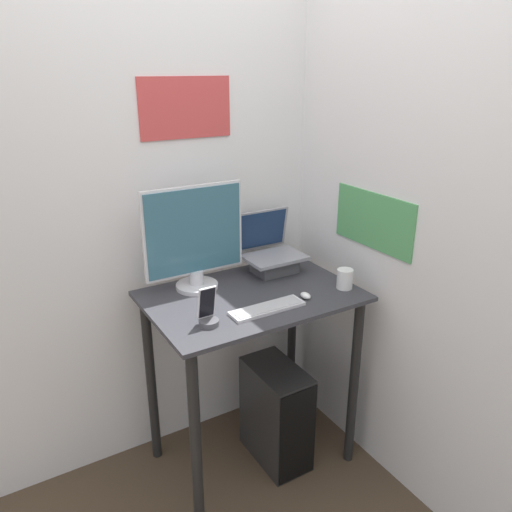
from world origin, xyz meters
The scene contains 11 objects.
ground_plane centered at (0.00, 0.00, 0.00)m, with size 12.00×12.00×0.00m, color #473828.
wall_back centered at (0.00, 0.72, 1.30)m, with size 6.00×0.06×2.60m.
wall_side_right centered at (0.55, 0.00, 1.30)m, with size 0.06×6.00×2.60m.
desk centered at (0.00, 0.32, 0.73)m, with size 0.94×0.63×0.92m.
laptop centered at (0.23, 0.50, 1.00)m, with size 0.29×0.25×0.29m.
monitor centered at (-0.18, 0.51, 1.15)m, with size 0.48×0.20×0.48m.
keyboard centered at (-0.02, 0.15, 0.93)m, with size 0.33×0.10×0.02m.
mouse centered at (0.18, 0.16, 0.94)m, with size 0.04×0.06×0.03m.
cell_phone centered at (-0.29, 0.16, 0.97)m, with size 0.08×0.08×0.16m.
computer_tower centered at (0.11, 0.26, 0.26)m, with size 0.21×0.38×0.52m.
mug centered at (0.40, 0.15, 0.97)m, with size 0.07×0.07×0.09m.
Camera 1 is at (-1.03, -1.45, 1.89)m, focal length 35.00 mm.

